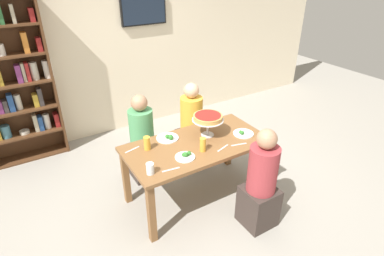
{
  "coord_description": "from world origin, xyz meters",
  "views": [
    {
      "loc": [
        -1.6,
        -2.51,
        2.54
      ],
      "look_at": [
        0.0,
        0.1,
        0.89
      ],
      "focal_mm": 29.34,
      "sensor_mm": 36.0,
      "label": 1
    }
  ],
  "objects": [
    {
      "name": "diner_far_left",
      "position": [
        -0.36,
        0.71,
        0.49
      ],
      "size": [
        0.34,
        0.34,
        1.15
      ],
      "rotation": [
        0.0,
        0.0,
        -1.57
      ],
      "color": "#382D28",
      "rests_on": "ground_plane"
    },
    {
      "name": "ground_plane",
      "position": [
        0.0,
        0.0,
        0.0
      ],
      "size": [
        12.0,
        12.0,
        0.0
      ],
      "primitive_type": "plane",
      "color": "gray"
    },
    {
      "name": "dining_table",
      "position": [
        0.0,
        0.0,
        0.64
      ],
      "size": [
        1.59,
        0.81,
        0.74
      ],
      "color": "brown",
      "rests_on": "ground_plane"
    },
    {
      "name": "cutlery_fork_far",
      "position": [
        -0.66,
        0.25,
        0.74
      ],
      "size": [
        0.18,
        0.06,
        0.0
      ],
      "primitive_type": "cube",
      "rotation": [
        0.0,
        0.0,
        3.39
      ],
      "color": "silver",
      "rests_on": "dining_table"
    },
    {
      "name": "beer_glass_amber_short",
      "position": [
        -0.02,
        -0.16,
        0.82
      ],
      "size": [
        0.07,
        0.07,
        0.16
      ],
      "primitive_type": "cylinder",
      "color": "gold",
      "rests_on": "dining_table"
    },
    {
      "name": "salad_plate_spare",
      "position": [
        -0.22,
        0.26,
        0.76
      ],
      "size": [
        0.25,
        0.25,
        0.07
      ],
      "color": "white",
      "rests_on": "dining_table"
    },
    {
      "name": "bookshelf",
      "position": [
        -1.62,
        2.01,
        1.11
      ],
      "size": [
        1.12,
        0.3,
        2.21
      ],
      "color": "#4C2D19",
      "rests_on": "ground_plane"
    },
    {
      "name": "salad_plate_far_diner",
      "position": [
        -0.25,
        -0.17,
        0.76
      ],
      "size": [
        0.21,
        0.21,
        0.06
      ],
      "color": "white",
      "rests_on": "dining_table"
    },
    {
      "name": "rear_partition",
      "position": [
        0.0,
        2.2,
        1.4
      ],
      "size": [
        8.0,
        0.12,
        2.8
      ],
      "primitive_type": "cube",
      "color": "beige",
      "rests_on": "ground_plane"
    },
    {
      "name": "cutlery_knife_near",
      "position": [
        0.19,
        -0.23,
        0.74
      ],
      "size": [
        0.18,
        0.07,
        0.0
      ],
      "primitive_type": "cube",
      "rotation": [
        0.0,
        0.0,
        0.31
      ],
      "color": "silver",
      "rests_on": "dining_table"
    },
    {
      "name": "diner_far_right",
      "position": [
        0.37,
        0.72,
        0.49
      ],
      "size": [
        0.34,
        0.34,
        1.15
      ],
      "rotation": [
        0.0,
        0.0,
        -1.57
      ],
      "color": "#382D28",
      "rests_on": "ground_plane"
    },
    {
      "name": "cutlery_spare_fork",
      "position": [
        0.39,
        -0.26,
        0.74
      ],
      "size": [
        0.18,
        0.06,
        0.0
      ],
      "primitive_type": "cube",
      "rotation": [
        0.0,
        0.0,
        -0.25
      ],
      "color": "silver",
      "rests_on": "dining_table"
    },
    {
      "name": "deep_dish_pizza_stand",
      "position": [
        0.21,
        0.09,
        0.96
      ],
      "size": [
        0.36,
        0.36,
        0.26
      ],
      "color": "silver",
      "rests_on": "dining_table"
    },
    {
      "name": "salad_plate_near_diner",
      "position": [
        0.57,
        -0.11,
        0.75
      ],
      "size": [
        0.24,
        0.24,
        0.06
      ],
      "color": "white",
      "rests_on": "dining_table"
    },
    {
      "name": "beer_glass_amber_tall",
      "position": [
        -0.51,
        0.18,
        0.82
      ],
      "size": [
        0.07,
        0.07,
        0.15
      ],
      "primitive_type": "cylinder",
      "color": "gold",
      "rests_on": "dining_table"
    },
    {
      "name": "cutlery_fork_near",
      "position": [
        -0.48,
        -0.28,
        0.74
      ],
      "size": [
        0.18,
        0.04,
        0.0
      ],
      "primitive_type": "cube",
      "rotation": [
        0.0,
        0.0,
        -0.13
      ],
      "color": "silver",
      "rests_on": "dining_table"
    },
    {
      "name": "cutlery_knife_far",
      "position": [
        0.45,
        0.28,
        0.74
      ],
      "size": [
        0.18,
        0.03,
        0.0
      ],
      "primitive_type": "cube",
      "rotation": [
        0.0,
        0.0,
        3.06
      ],
      "color": "silver",
      "rests_on": "dining_table"
    },
    {
      "name": "television",
      "position": [
        0.38,
        2.11,
        1.87
      ],
      "size": [
        0.72,
        0.05,
        0.44
      ],
      "color": "black"
    },
    {
      "name": "water_glass_clear_near",
      "position": [
        -0.67,
        -0.23,
        0.8
      ],
      "size": [
        0.08,
        0.08,
        0.11
      ],
      "primitive_type": "cylinder",
      "color": "white",
      "rests_on": "dining_table"
    },
    {
      "name": "diner_near_right",
      "position": [
        0.33,
        -0.71,
        0.49
      ],
      "size": [
        0.34,
        0.34,
        1.15
      ],
      "rotation": [
        0.0,
        0.0,
        1.57
      ],
      "color": "#382D28",
      "rests_on": "ground_plane"
    }
  ]
}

